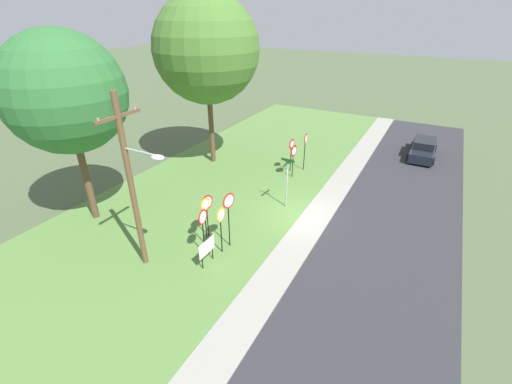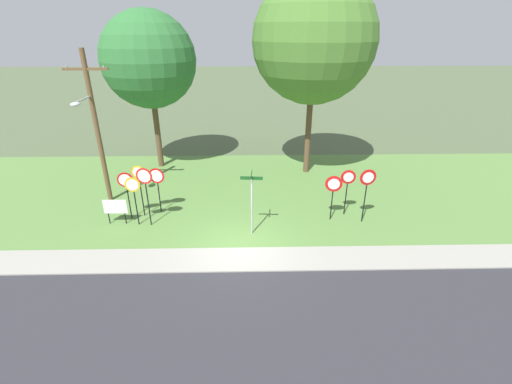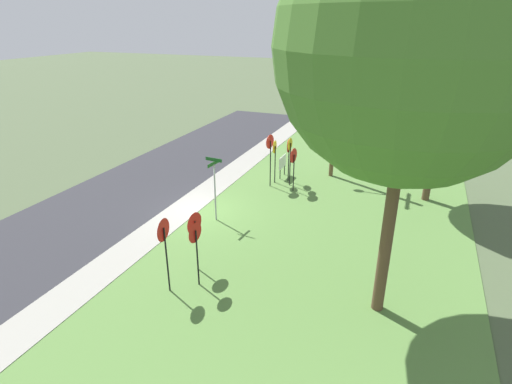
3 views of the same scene
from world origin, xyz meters
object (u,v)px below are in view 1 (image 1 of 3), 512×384
(stop_sign_near_left, at_px, (203,223))
(street_name_post, at_px, (287,179))
(stop_sign_far_center, at_px, (205,213))
(yield_sign_near_left, at_px, (294,154))
(stop_sign_far_left, at_px, (229,208))
(yield_sign_far_left, at_px, (306,143))
(parked_sedan_distant, at_px, (423,149))
(oak_tree_right, at_px, (206,50))
(utility_pole, at_px, (133,181))
(yield_sign_near_right, at_px, (292,148))
(notice_board, at_px, (207,248))
(stop_sign_far_right, at_px, (221,221))
(stop_sign_near_right, at_px, (207,207))
(oak_tree_left, at_px, (65,94))

(stop_sign_near_left, height_order, street_name_post, street_name_post)
(stop_sign_far_center, bearing_deg, yield_sign_near_left, -0.63)
(stop_sign_far_center, bearing_deg, stop_sign_far_left, -56.18)
(yield_sign_far_left, bearing_deg, parked_sedan_distant, -51.11)
(stop_sign_far_left, xyz_separation_m, yield_sign_far_left, (10.08, 0.09, -0.09))
(oak_tree_right, distance_m, parked_sedan_distant, 17.76)
(yield_sign_near_left, relative_size, utility_pole, 0.30)
(stop_sign_far_left, bearing_deg, yield_sign_near_right, 15.37)
(stop_sign_far_center, distance_m, notice_board, 1.68)
(stop_sign_near_left, relative_size, stop_sign_far_center, 0.91)
(stop_sign_far_right, bearing_deg, yield_sign_far_left, -2.81)
(stop_sign_near_left, xyz_separation_m, oak_tree_right, (9.50, 6.06, 6.07))
(stop_sign_far_right, relative_size, yield_sign_near_left, 1.06)
(stop_sign_near_left, xyz_separation_m, street_name_post, (5.88, -1.52, 0.00))
(stop_sign_far_center, xyz_separation_m, oak_tree_right, (8.94, 5.80, 5.92))
(stop_sign_far_left, height_order, stop_sign_far_center, stop_sign_far_left)
(yield_sign_far_left, bearing_deg, stop_sign_near_right, 168.26)
(stop_sign_near_left, xyz_separation_m, yield_sign_near_right, (10.52, 0.16, 0.01))
(stop_sign_near_left, bearing_deg, oak_tree_left, 84.35)
(utility_pole, distance_m, parked_sedan_distant, 22.28)
(stop_sign_near_right, xyz_separation_m, notice_board, (-1.78, -1.18, -0.88))
(yield_sign_near_right, distance_m, yield_sign_far_left, 1.04)
(oak_tree_left, bearing_deg, street_name_post, -55.65)
(stop_sign_far_right, height_order, oak_tree_left, oak_tree_left)
(stop_sign_far_center, height_order, oak_tree_left, oak_tree_left)
(yield_sign_far_left, bearing_deg, oak_tree_right, 99.96)
(street_name_post, relative_size, oak_tree_left, 0.31)
(stop_sign_far_left, bearing_deg, notice_board, -176.35)
(yield_sign_far_left, distance_m, oak_tree_right, 8.98)
(yield_sign_far_left, bearing_deg, utility_pole, 164.54)
(yield_sign_near_right, bearing_deg, yield_sign_far_left, -42.10)
(stop_sign_far_right, height_order, parked_sedan_distant, stop_sign_far_right)
(street_name_post, relative_size, parked_sedan_distant, 0.64)
(yield_sign_far_left, height_order, street_name_post, street_name_post)
(utility_pole, relative_size, oak_tree_left, 0.80)
(yield_sign_near_left, height_order, notice_board, yield_sign_near_left)
(yield_sign_near_left, bearing_deg, street_name_post, -154.78)
(utility_pole, bearing_deg, yield_sign_near_right, -8.24)
(oak_tree_right, bearing_deg, notice_board, -146.77)
(stop_sign_near_right, distance_m, oak_tree_left, 8.43)
(street_name_post, bearing_deg, utility_pole, 160.54)
(stop_sign_far_right, bearing_deg, oak_tree_left, 91.90)
(stop_sign_near_right, bearing_deg, stop_sign_far_center, -141.04)
(stop_sign_near_left, relative_size, yield_sign_near_left, 1.06)
(stop_sign_far_right, xyz_separation_m, oak_tree_left, (-0.68, 7.92, 4.97))
(stop_sign_near_left, xyz_separation_m, stop_sign_near_right, (1.28, 0.69, -0.05))
(yield_sign_near_left, xyz_separation_m, parked_sedan_distant, (8.25, -7.44, -1.10))
(stop_sign_far_center, bearing_deg, stop_sign_far_right, -89.31)
(yield_sign_near_right, height_order, yield_sign_far_left, yield_sign_far_left)
(stop_sign_far_center, distance_m, utility_pole, 3.64)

